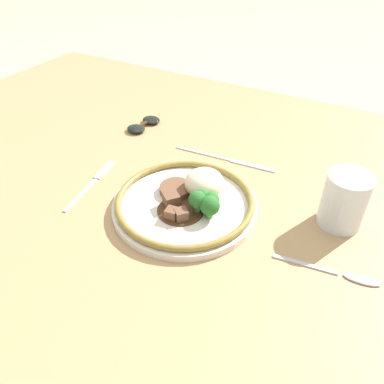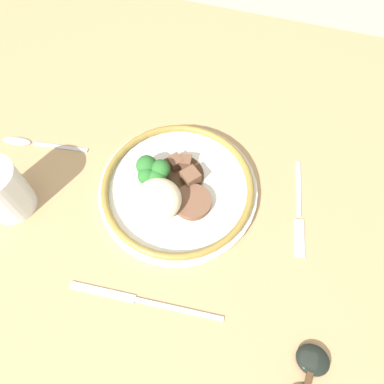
# 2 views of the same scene
# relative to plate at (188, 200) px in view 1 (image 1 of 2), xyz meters

# --- Properties ---
(ground_plane) EXTENTS (8.00, 8.00, 0.00)m
(ground_plane) POSITION_rel_plate_xyz_m (-0.05, 0.05, -0.06)
(ground_plane) COLOR tan
(dining_table) EXTENTS (1.59, 1.09, 0.04)m
(dining_table) POSITION_rel_plate_xyz_m (-0.05, 0.05, -0.04)
(dining_table) COLOR tan
(dining_table) RESTS_ON ground
(plate) EXTENTS (0.27, 0.27, 0.07)m
(plate) POSITION_rel_plate_xyz_m (0.00, 0.00, 0.00)
(plate) COLOR silver
(plate) RESTS_ON dining_table
(juice_glass) EXTENTS (0.08, 0.08, 0.10)m
(juice_glass) POSITION_rel_plate_xyz_m (0.25, 0.09, 0.03)
(juice_glass) COLOR orange
(juice_glass) RESTS_ON dining_table
(fork) EXTENTS (0.04, 0.18, 0.00)m
(fork) POSITION_rel_plate_xyz_m (-0.21, -0.02, -0.02)
(fork) COLOR #B7B7BC
(fork) RESTS_ON dining_table
(knife) EXTENTS (0.23, 0.03, 0.00)m
(knife) POSITION_rel_plate_xyz_m (-0.00, 0.18, -0.02)
(knife) COLOR #B7B7BC
(knife) RESTS_ON dining_table
(spoon) EXTENTS (0.16, 0.03, 0.01)m
(spoon) POSITION_rel_plate_xyz_m (0.29, -0.02, -0.02)
(spoon) COLOR #B7B7BC
(spoon) RESTS_ON dining_table
(sunglasses) EXTENTS (0.06, 0.10, 0.01)m
(sunglasses) POSITION_rel_plate_xyz_m (-0.25, 0.22, -0.01)
(sunglasses) COLOR black
(sunglasses) RESTS_ON dining_table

